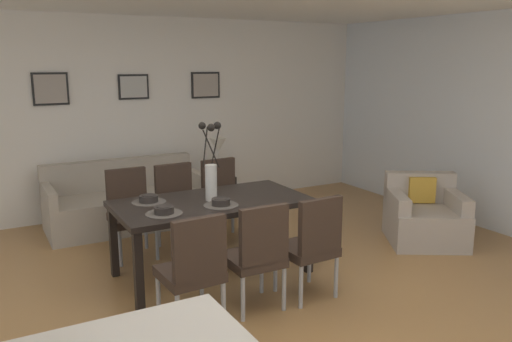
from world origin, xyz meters
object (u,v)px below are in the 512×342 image
object	(u,v)px
dining_chair_far_right	(178,202)
dining_table	(212,208)
sofa	(126,204)
armchair	(425,217)
framed_picture_center	(134,87)
dining_chair_near_left	(194,266)
framed_picture_left	(51,89)
dining_chair_far_left	(257,252)
bowl_far_left	(221,201)
bowl_near_left	(164,209)
framed_picture_right	(206,85)
dining_chair_near_right	(130,209)
dining_chair_mid_left	(312,242)
side_table	(219,195)
centerpiece_vase	(211,171)
dining_chair_mid_right	(223,196)
bowl_near_right	(149,198)
table_lamp	(218,148)

from	to	relation	value
dining_chair_far_right	dining_table	bearing A→B (deg)	-88.88
sofa	armchair	bearing A→B (deg)	-38.11
sofa	framed_picture_center	bearing A→B (deg)	59.46
dining_table	dining_chair_near_left	bearing A→B (deg)	-121.61
dining_chair_far_right	framed_picture_left	xyz separation A→B (m)	(-1.01, 1.58, 1.18)
dining_chair_far_left	dining_chair_far_right	xyz separation A→B (m)	(-0.03, 1.73, 0.00)
dining_chair_far_right	bowl_far_left	xyz separation A→B (m)	(0.02, -1.08, 0.27)
bowl_near_left	framed_picture_right	bearing A→B (deg)	59.53
dining_chair_near_left	dining_chair_near_right	xyz separation A→B (m)	(0.01, 1.77, 0.00)
dining_table	sofa	xyz separation A→B (m)	(-0.32, 1.90, -0.39)
dining_chair_near_right	dining_chair_far_right	world-z (taller)	same
dining_chair_mid_left	side_table	bearing A→B (deg)	82.08
bowl_far_left	framed_picture_left	bearing A→B (deg)	111.08
bowl_near_left	side_table	bearing A→B (deg)	54.35
dining_table	bowl_near_left	bearing A→B (deg)	-158.56
centerpiece_vase	armchair	world-z (taller)	centerpiece_vase
dining_chair_far_right	framed_picture_left	bearing A→B (deg)	122.50
dining_chair_near_left	dining_chair_far_right	distance (m)	1.84
bowl_far_left	dining_chair_mid_right	bearing A→B (deg)	63.78
dining_chair_far_right	bowl_near_right	bearing A→B (deg)	-128.66
dining_table	dining_chair_far_left	xyz separation A→B (m)	(0.02, -0.86, -0.15)
bowl_near_left	sofa	xyz separation A→B (m)	(0.22, 2.11, -0.50)
dining_chair_mid_right	framed_picture_center	size ratio (longest dim) A/B	2.30
dining_chair_near_right	bowl_near_left	bearing A→B (deg)	-89.82
dining_chair_far_right	side_table	size ratio (longest dim) A/B	1.77
bowl_near_right	bowl_far_left	world-z (taller)	same
dining_chair_mid_right	bowl_far_left	size ratio (longest dim) A/B	5.41
centerpiece_vase	framed_picture_center	size ratio (longest dim) A/B	1.84
dining_chair_near_left	framed_picture_left	xyz separation A→B (m)	(-0.48, 3.34, 1.18)
dining_chair_near_right	dining_chair_far_left	size ratio (longest dim) A/B	1.00
dining_chair_mid_right	framed_picture_center	xyz separation A→B (m)	(-0.54, 1.56, 1.18)
dining_chair_mid_left	side_table	size ratio (longest dim) A/B	1.77
centerpiece_vase	dining_chair_far_right	bearing A→B (deg)	91.18
dining_chair_mid_left	dining_chair_mid_right	size ratio (longest dim) A/B	1.00
bowl_far_left	armchair	world-z (taller)	bowl_far_left
side_table	bowl_near_right	bearing A→B (deg)	-132.23
bowl_near_right	sofa	xyz separation A→B (m)	(0.22, 1.69, -0.50)
dining_chair_near_right	dining_chair_mid_left	world-z (taller)	same
bowl_near_left	bowl_near_right	distance (m)	0.42
sofa	framed_picture_right	xyz separation A→B (m)	(1.35, 0.55, 1.41)
dining_chair_far_right	centerpiece_vase	size ratio (longest dim) A/B	1.25
sofa	dining_chair_near_right	bearing A→B (deg)	-102.07
dining_chair_mid_right	table_lamp	xyz separation A→B (m)	(0.37, 0.92, 0.38)
dining_chair_far_left	framed_picture_center	bearing A→B (deg)	90.29
dining_chair_mid_left	bowl_far_left	world-z (taller)	dining_chair_mid_left
dining_chair_near_right	dining_chair_near_left	bearing A→B (deg)	-90.18
dining_chair_near_right	bowl_far_left	distance (m)	1.25
bowl_near_left	side_table	world-z (taller)	bowl_near_left
side_table	framed_picture_center	bearing A→B (deg)	144.85
bowl_near_right	table_lamp	distance (m)	2.16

